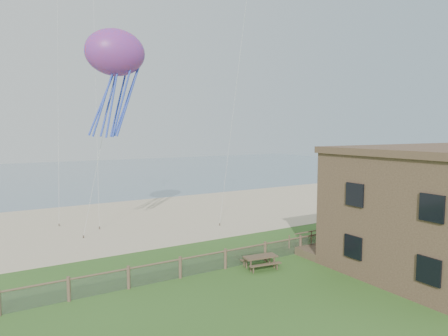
# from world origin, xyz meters

# --- Properties ---
(ground) EXTENTS (160.00, 160.00, 0.00)m
(ground) POSITION_xyz_m (0.00, 0.00, 0.00)
(ground) COLOR #2F541C
(ground) RESTS_ON ground
(sand_beach) EXTENTS (72.00, 20.00, 0.02)m
(sand_beach) POSITION_xyz_m (0.00, 22.00, 0.00)
(sand_beach) COLOR #C6B38F
(sand_beach) RESTS_ON ground
(ocean) EXTENTS (160.00, 68.00, 0.02)m
(ocean) POSITION_xyz_m (0.00, 66.00, 0.00)
(ocean) COLOR slate
(ocean) RESTS_ON ground
(chainlink_fence) EXTENTS (36.20, 0.20, 1.25)m
(chainlink_fence) POSITION_xyz_m (0.00, 6.00, 0.55)
(chainlink_fence) COLOR #4F372C
(chainlink_fence) RESTS_ON ground
(motel_deck) EXTENTS (15.00, 2.00, 0.50)m
(motel_deck) POSITION_xyz_m (13.00, 5.00, 0.25)
(motel_deck) COLOR brown
(motel_deck) RESTS_ON ground
(picnic_table) EXTENTS (2.26, 1.83, 0.87)m
(picnic_table) POSITION_xyz_m (1.89, 5.00, 0.44)
(picnic_table) COLOR brown
(picnic_table) RESTS_ON ground
(octopus_kite) EXTENTS (4.59, 3.88, 8.04)m
(octopus_kite) POSITION_xyz_m (-3.93, 14.63, 11.83)
(octopus_kite) COLOR red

